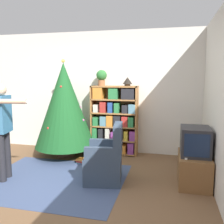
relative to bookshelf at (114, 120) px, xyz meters
name	(u,v)px	position (x,y,z in m)	size (l,w,h in m)	color
ground_plane	(62,194)	(-0.30, -2.00, -0.72)	(14.00, 14.00, 0.00)	brown
wall_back	(103,92)	(-0.30, 0.23, 0.58)	(8.00, 0.10, 2.60)	silver
area_rug	(54,180)	(-0.63, -1.58, -0.72)	(2.21, 1.84, 0.01)	#3D4C70
bookshelf	(114,120)	(0.00, 0.00, 0.00)	(0.98, 0.31, 1.45)	#A8703D
tv_stand	(194,169)	(1.53, -1.22, -0.49)	(0.46, 0.73, 0.46)	brown
television	(195,141)	(1.53, -1.22, -0.05)	(0.42, 0.51, 0.43)	#28282D
game_remote	(186,158)	(1.39, -1.43, -0.25)	(0.04, 0.12, 0.02)	white
christmas_tree	(64,105)	(-0.95, -0.40, 0.34)	(1.22, 1.22, 1.98)	#4C3323
armchair	(106,162)	(0.19, -1.43, -0.40)	(0.65, 0.64, 0.92)	#334256
standing_person	(3,124)	(-1.40, -1.72, 0.18)	(0.68, 0.46, 1.53)	#232328
potted_plant	(102,77)	(-0.28, 0.01, 0.92)	(0.22, 0.22, 0.33)	#935B38
table_lamp	(127,81)	(0.27, 0.01, 0.83)	(0.20, 0.20, 0.18)	#473828
book_pile_near_tree	(82,161)	(-0.47, -0.75, -0.67)	(0.22, 0.19, 0.10)	#5B899E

